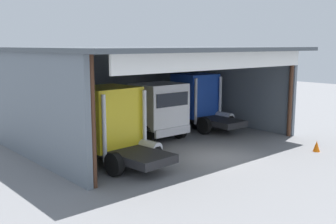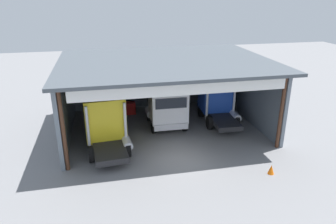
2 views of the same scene
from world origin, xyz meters
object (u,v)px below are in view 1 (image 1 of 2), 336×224
object	(u,v)px
truck_yellow_center_right_bay	(111,124)
truck_blue_left_bay	(198,100)
tool_cart	(88,127)
traffic_cone	(317,146)
truck_white_right_bay	(155,110)
oil_drum	(82,127)

from	to	relation	value
truck_yellow_center_right_bay	truck_blue_left_bay	bearing A→B (deg)	14.53
truck_yellow_center_right_bay	tool_cart	distance (m)	6.29
truck_blue_left_bay	traffic_cone	bearing A→B (deg)	-84.86
truck_white_right_bay	truck_blue_left_bay	bearing A→B (deg)	-169.94
truck_blue_left_bay	oil_drum	xyz separation A→B (m)	(-6.81, 3.13, -1.36)
truck_white_right_bay	truck_blue_left_bay	size ratio (longest dim) A/B	0.94
truck_blue_left_bay	tool_cart	size ratio (longest dim) A/B	5.24
truck_yellow_center_right_bay	truck_blue_left_bay	distance (m)	9.21
oil_drum	tool_cart	xyz separation A→B (m)	(0.19, -0.34, 0.04)
truck_white_right_bay	tool_cart	size ratio (longest dim) A/B	4.91
tool_cart	truck_blue_left_bay	bearing A→B (deg)	-22.94
traffic_cone	oil_drum	bearing A→B (deg)	121.81
oil_drum	truck_yellow_center_right_bay	bearing A→B (deg)	-107.25
traffic_cone	truck_yellow_center_right_bay	bearing A→B (deg)	149.64
truck_white_right_bay	traffic_cone	distance (m)	8.89
truck_yellow_center_right_bay	oil_drum	world-z (taller)	truck_yellow_center_right_bay
truck_blue_left_bay	truck_yellow_center_right_bay	bearing A→B (deg)	-157.60
traffic_cone	tool_cart	bearing A→B (deg)	121.87
truck_white_right_bay	tool_cart	world-z (taller)	truck_white_right_bay
truck_white_right_bay	oil_drum	distance (m)	4.78
truck_yellow_center_right_bay	traffic_cone	bearing A→B (deg)	-34.75
oil_drum	traffic_cone	distance (m)	13.37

